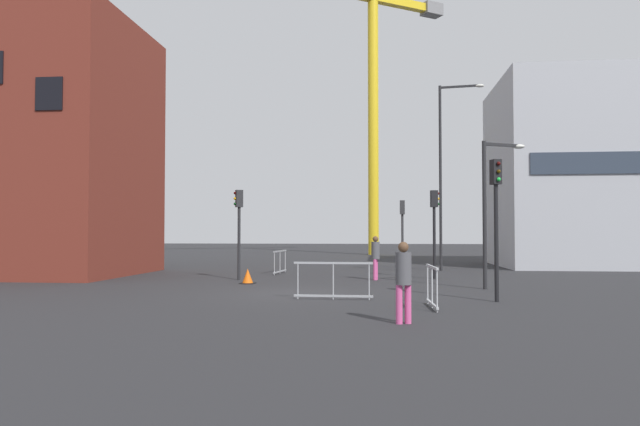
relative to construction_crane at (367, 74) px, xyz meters
The scene contains 16 objects.
ground 36.02m from the construction_crane, 92.54° to the right, with size 160.00×160.00×0.00m, color #28282B.
brick_building 30.66m from the construction_crane, 118.90° to the right, with size 8.23×8.06×11.49m.
office_block 22.79m from the construction_crane, 51.01° to the right, with size 9.77×9.19×10.56m.
construction_crane is the anchor object (origin of this frame).
streetlamp_tall 23.42m from the construction_crane, 77.84° to the right, with size 2.24×0.47×9.39m.
streetlamp_short 33.02m from the construction_crane, 80.60° to the right, with size 1.58×0.82×5.08m.
traffic_light_corner 29.28m from the construction_crane, 82.47° to the right, with size 0.39×0.29×3.68m.
traffic_light_near 30.66m from the construction_crane, 99.46° to the right, with size 0.39×0.34×3.66m.
traffic_light_far 24.80m from the construction_crane, 83.77° to the right, with size 0.26×0.38×3.54m.
traffic_light_median 36.66m from the construction_crane, 82.56° to the right, with size 0.31×0.39×3.98m.
pedestrian_walking 30.47m from the construction_crane, 87.88° to the right, with size 0.34×0.34×1.78m.
pedestrian_waiting 41.02m from the construction_crane, 87.44° to the right, with size 0.34×0.34×1.74m.
safety_barrier_mid_span 28.16m from the construction_crane, 98.47° to the right, with size 0.24×2.30×1.08m.
safety_barrier_front 37.10m from the construction_crane, 90.25° to the right, with size 2.30×0.11×1.08m.
safety_barrier_left_run 38.69m from the construction_crane, 85.93° to the right, with size 0.17×1.90×1.08m.
traffic_cone_by_barrier 33.04m from the construction_crane, 97.45° to the right, with size 0.55×0.55×0.56m.
Camera 1 is at (2.70, -18.64, 1.94)m, focal length 33.40 mm.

